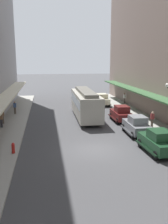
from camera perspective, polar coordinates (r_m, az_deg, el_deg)
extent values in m
plane|color=#424244|center=(19.93, 2.72, -8.70)|extent=(200.00, 200.00, 0.00)
cube|color=#591919|center=(28.93, 8.53, -0.64)|extent=(1.70, 3.90, 0.80)
cube|color=#591919|center=(28.54, 8.73, 0.72)|extent=(1.44, 1.70, 0.70)
cube|color=#8C9EA8|center=(28.54, 8.73, 0.72)|extent=(1.37, 1.67, 0.42)
cube|color=#591919|center=(30.91, 7.36, 0.32)|extent=(0.94, 0.36, 0.52)
cube|color=black|center=(28.74, 6.70, -1.33)|extent=(0.24, 3.51, 0.12)
cube|color=black|center=(29.30, 10.28, -1.18)|extent=(0.24, 3.51, 0.12)
cylinder|color=black|center=(30.07, 6.26, -0.87)|extent=(0.22, 0.68, 0.68)
cylinder|color=black|center=(30.53, 9.19, -0.75)|extent=(0.22, 0.68, 0.68)
cylinder|color=black|center=(27.52, 7.75, -2.14)|extent=(0.22, 0.68, 0.68)
cylinder|color=black|center=(28.02, 10.91, -1.99)|extent=(0.22, 0.68, 0.68)
cube|color=slate|center=(24.15, 12.02, -3.35)|extent=(1.75, 3.92, 0.80)
cube|color=slate|center=(23.73, 12.30, -1.77)|extent=(1.46, 1.72, 0.70)
cube|color=#8C9EA8|center=(23.73, 12.30, -1.77)|extent=(1.39, 1.68, 0.42)
cube|color=slate|center=(26.07, 10.42, -2.02)|extent=(0.94, 0.37, 0.52)
cube|color=#393A3D|center=(23.93, 9.84, -4.20)|extent=(0.28, 3.51, 0.12)
cube|color=#393A3D|center=(24.57, 14.07, -3.96)|extent=(0.28, 3.51, 0.12)
cylinder|color=black|center=(25.24, 9.19, -3.50)|extent=(0.23, 0.68, 0.68)
cylinder|color=black|center=(25.76, 12.63, -3.32)|extent=(0.23, 0.68, 0.68)
cylinder|color=black|center=(22.76, 11.24, -5.33)|extent=(0.23, 0.68, 0.68)
cylinder|color=black|center=(23.34, 14.99, -5.08)|extent=(0.23, 0.68, 0.68)
cube|color=beige|center=(38.49, 4.08, 2.66)|extent=(1.80, 3.94, 0.80)
cube|color=beige|center=(38.13, 4.19, 3.71)|extent=(1.48, 1.74, 0.70)
cube|color=#8C9EA8|center=(38.13, 4.19, 3.71)|extent=(1.41, 1.70, 0.42)
cube|color=beige|center=(40.52, 3.33, 3.22)|extent=(0.94, 0.38, 0.52)
cube|color=#6D6856|center=(38.32, 2.69, 2.15)|extent=(0.33, 3.52, 0.12)
cube|color=#6D6856|center=(38.79, 5.43, 2.23)|extent=(0.33, 3.52, 0.12)
cylinder|color=black|center=(39.67, 2.45, 2.38)|extent=(0.24, 0.69, 0.68)
cylinder|color=black|center=(40.06, 4.70, 2.45)|extent=(0.24, 0.69, 0.68)
cylinder|color=black|center=(37.06, 3.39, 1.67)|extent=(0.24, 0.69, 0.68)
cylinder|color=black|center=(37.47, 5.79, 1.75)|extent=(0.24, 0.69, 0.68)
cube|color=#193D23|center=(19.96, 16.65, -6.93)|extent=(1.84, 3.96, 0.80)
cube|color=#193D23|center=(19.52, 17.12, -5.08)|extent=(1.50, 1.75, 0.70)
cube|color=#8C9EA8|center=(19.52, 17.12, -5.08)|extent=(1.43, 1.71, 0.42)
cube|color=#193D23|center=(21.75, 14.08, -5.06)|extent=(0.95, 0.39, 0.52)
cube|color=black|center=(19.65, 14.11, -8.08)|extent=(0.37, 3.52, 0.12)
cylinder|color=black|center=(20.90, 12.88, -7.01)|extent=(0.24, 0.69, 0.68)
cylinder|color=black|center=(21.59, 16.83, -6.61)|extent=(0.24, 0.69, 0.68)
cylinder|color=black|center=(18.60, 16.29, -9.65)|extent=(0.24, 0.69, 0.68)
cube|color=#ADA899|center=(29.68, 0.37, 1.81)|extent=(2.61, 9.63, 2.70)
cube|color=#5F5C54|center=(29.44, 0.38, 4.74)|extent=(1.60, 8.66, 0.36)
cube|color=#8C9EA8|center=(29.59, 0.37, 2.71)|extent=(2.63, 8.86, 0.95)
cube|color=black|center=(32.77, -0.39, 0.05)|extent=(2.01, 1.22, 0.40)
cube|color=black|center=(27.23, 1.28, -2.48)|extent=(2.01, 1.22, 0.40)
sphere|color=white|center=(20.94, 18.69, 5.87)|extent=(0.32, 0.32, 0.32)
cylinder|color=#B21E19|center=(19.48, -16.03, -8.12)|extent=(0.24, 0.24, 0.70)
sphere|color=#B21E19|center=(19.36, -16.10, -7.09)|extent=(0.20, 0.20, 0.20)
cylinder|color=#4C4238|center=(32.90, -15.64, 0.30)|extent=(0.24, 0.24, 0.85)
cube|color=#3F598C|center=(32.77, -15.71, 1.51)|extent=(0.36, 0.22, 0.56)
sphere|color=#9E7051|center=(32.70, -15.75, 2.20)|extent=(0.22, 0.22, 0.22)
cylinder|color=#4C4238|center=(39.73, 9.31, 2.59)|extent=(0.24, 0.24, 0.85)
cube|color=white|center=(39.62, 9.34, 3.60)|extent=(0.36, 0.22, 0.56)
sphere|color=brown|center=(39.56, 9.36, 4.17)|extent=(0.22, 0.22, 0.22)
cylinder|color=#4C4238|center=(28.43, -18.23, -1.70)|extent=(0.24, 0.24, 0.85)
cube|color=#8C6647|center=(28.28, -18.33, -0.31)|extent=(0.36, 0.22, 0.56)
sphere|color=#9E7051|center=(28.20, -18.38, 0.48)|extent=(0.22, 0.22, 0.22)
cylinder|color=black|center=(28.18, -18.40, 0.72)|extent=(0.28, 0.28, 0.04)
cylinder|color=#2D2D33|center=(26.90, -18.52, -2.49)|extent=(0.24, 0.24, 0.85)
cube|color=#8C6647|center=(26.74, -18.62, -1.03)|extent=(0.36, 0.22, 0.56)
sphere|color=beige|center=(26.66, -18.68, -0.19)|extent=(0.22, 0.22, 0.22)
cylinder|color=#4C4238|center=(26.52, 15.42, -2.50)|extent=(0.24, 0.24, 0.85)
cube|color=maroon|center=(26.35, 15.51, -1.02)|extent=(0.36, 0.22, 0.56)
sphere|color=beige|center=(26.27, 15.56, -0.17)|extent=(0.22, 0.22, 0.22)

